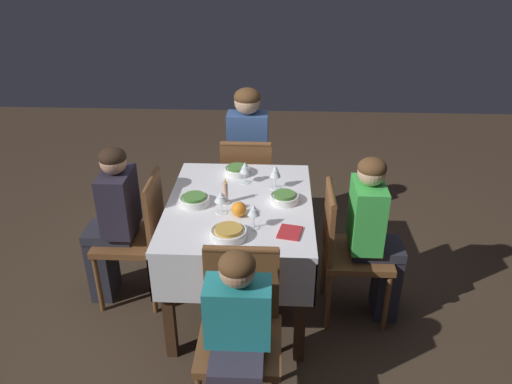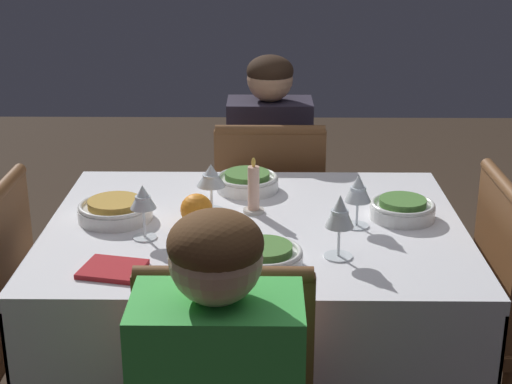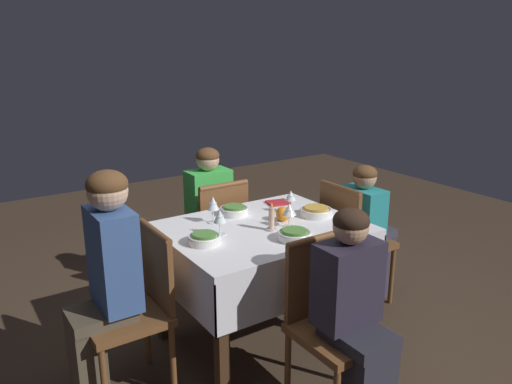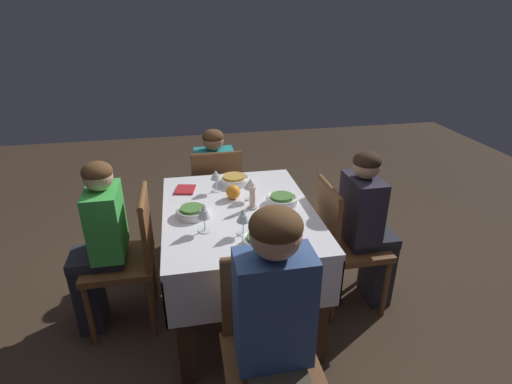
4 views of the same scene
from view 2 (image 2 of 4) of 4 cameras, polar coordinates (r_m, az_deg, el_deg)
The scene contains 14 objects.
dining_table at distance 2.15m, azimuth -0.06°, elevation -5.15°, with size 1.11×0.87×0.75m.
chair_north at distance 2.80m, azimuth 0.97°, elevation -2.07°, with size 0.40×0.40×0.88m.
person_child_dark at distance 2.92m, azimuth 0.97°, elevation 0.77°, with size 0.30×0.33×1.07m.
bowl_east at distance 2.16m, azimuth 10.60°, elevation -1.19°, with size 0.18×0.18×0.06m.
wine_glass_east at distance 2.06m, azimuth 7.44°, elevation 0.14°, with size 0.07×0.07×0.15m.
bowl_north at distance 2.34m, azimuth -0.64°, elevation 0.78°, with size 0.19×0.19×0.06m.
wine_glass_north at distance 2.16m, azimuth -3.29°, elevation 1.09°, with size 0.08×0.08×0.14m.
bowl_west at distance 2.15m, azimuth -10.22°, elevation -1.28°, with size 0.20×0.20×0.06m.
wine_glass_west at distance 1.99m, azimuth -8.22°, elevation -0.54°, with size 0.07×0.07×0.14m.
bowl_south at distance 1.84m, azimuth 0.65°, elevation -4.71°, with size 0.18×0.18×0.06m.
wine_glass_south at distance 1.87m, azimuth 6.11°, elevation -1.59°, with size 0.07×0.07×0.16m.
candle_centerpiece at distance 2.16m, azimuth -0.18°, elevation -0.00°, with size 0.06×0.06×0.16m.
orange_fruit at distance 2.08m, azimuth -4.35°, elevation -1.29°, with size 0.09×0.09×0.09m, color orange.
napkin_red_folded at distance 1.86m, azimuth -10.39°, elevation -5.54°, with size 0.16×0.15×0.01m.
Camera 2 is at (0.02, -1.94, 1.55)m, focal length 55.00 mm.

